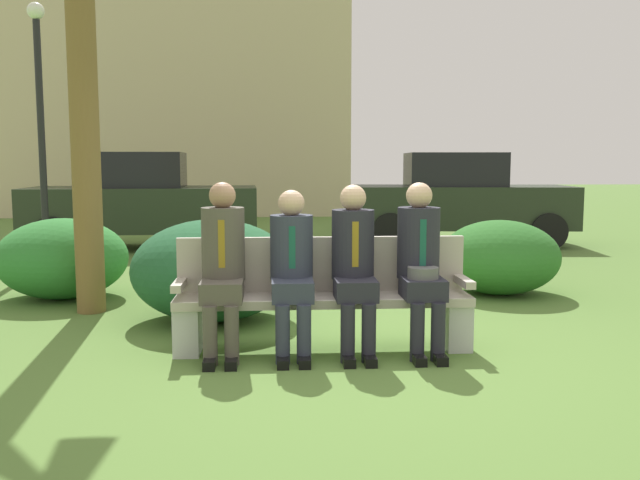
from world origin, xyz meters
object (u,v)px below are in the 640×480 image
(seated_man_leftmost, at_px, (223,260))
(building_backdrop, at_px, (181,54))
(parked_car_near, at_px, (142,201))
(shrub_near_bench, at_px, (500,257))
(seated_man_rightmost, at_px, (421,259))
(shrub_far_lawn, at_px, (213,270))
(shrub_mid_lawn, at_px, (62,258))
(parked_car_far, at_px, (460,199))
(seated_man_centerleft, at_px, (292,263))
(street_lamp, at_px, (40,108))
(seated_man_centerright, at_px, (354,260))
(park_bench, at_px, (323,295))

(seated_man_leftmost, relative_size, building_backdrop, 0.13)
(parked_car_near, bearing_deg, building_backdrop, 93.48)
(shrub_near_bench, height_order, building_backdrop, building_backdrop)
(seated_man_leftmost, relative_size, seated_man_rightmost, 1.00)
(shrub_far_lawn, relative_size, building_backdrop, 0.15)
(shrub_mid_lawn, height_order, parked_car_far, parked_car_far)
(shrub_near_bench, relative_size, building_backdrop, 0.13)
(parked_car_far, bearing_deg, building_backdrop, 121.65)
(shrub_near_bench, bearing_deg, shrub_far_lawn, -161.10)
(seated_man_centerleft, xyz_separation_m, shrub_far_lawn, (-0.72, 1.20, -0.24))
(seated_man_leftmost, distance_m, shrub_near_bench, 3.77)
(parked_car_near, bearing_deg, parked_car_far, 2.20)
(street_lamp, bearing_deg, seated_man_centerright, -50.87)
(seated_man_rightmost, distance_m, street_lamp, 6.81)
(parked_car_near, relative_size, parked_car_far, 0.99)
(seated_man_centerright, xyz_separation_m, parked_car_near, (-2.92, 6.74, 0.09))
(shrub_mid_lawn, height_order, building_backdrop, building_backdrop)
(parked_car_near, relative_size, street_lamp, 1.05)
(seated_man_centerright, distance_m, shrub_far_lawn, 1.72)
(street_lamp, bearing_deg, seated_man_centerleft, -54.54)
(seated_man_centerleft, height_order, shrub_mid_lawn, seated_man_centerleft)
(seated_man_centerleft, xyz_separation_m, shrub_mid_lawn, (-2.49, 2.38, -0.28))
(building_backdrop, bearing_deg, seated_man_centerleft, -79.91)
(park_bench, height_order, seated_man_rightmost, seated_man_rightmost)
(park_bench, xyz_separation_m, seated_man_centerright, (0.24, -0.13, 0.31))
(shrub_near_bench, bearing_deg, seated_man_centerright, -130.68)
(seated_man_centerleft, bearing_deg, seated_man_rightmost, -0.02)
(seated_man_centerleft, height_order, parked_car_far, parked_car_far)
(park_bench, bearing_deg, shrub_mid_lawn, 140.63)
(shrub_far_lawn, bearing_deg, shrub_mid_lawn, 146.16)
(seated_man_leftmost, distance_m, shrub_far_lawn, 1.23)
(parked_car_near, distance_m, parked_car_far, 5.71)
(seated_man_centerleft, relative_size, parked_car_far, 0.32)
(street_lamp, relative_size, building_backdrop, 0.35)
(seated_man_leftmost, relative_size, shrub_far_lawn, 0.87)
(seated_man_centerleft, height_order, building_backdrop, building_backdrop)
(parked_car_near, distance_m, street_lamp, 2.59)
(parked_car_far, bearing_deg, seated_man_centerleft, -115.15)
(park_bench, bearing_deg, parked_car_near, 112.09)
(street_lamp, bearing_deg, building_backdrop, 88.13)
(seated_man_centerleft, bearing_deg, parked_car_far, 64.85)
(parked_car_far, relative_size, building_backdrop, 0.38)
(seated_man_centerright, relative_size, street_lamp, 0.35)
(seated_man_centerleft, xyz_separation_m, street_lamp, (-3.47, 4.88, 1.57))
(shrub_near_bench, relative_size, street_lamp, 0.36)
(shrub_near_bench, height_order, shrub_far_lawn, shrub_far_lawn)
(building_backdrop, bearing_deg, seated_man_rightmost, -76.66)
(seated_man_centerleft, bearing_deg, park_bench, 27.24)
(park_bench, xyz_separation_m, seated_man_leftmost, (-0.79, -0.12, 0.32))
(seated_man_centerright, bearing_deg, shrub_mid_lawn, 141.42)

